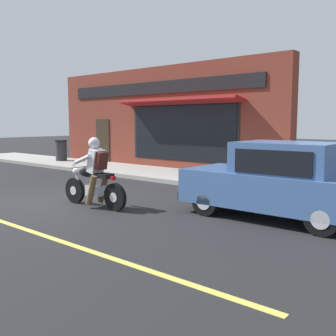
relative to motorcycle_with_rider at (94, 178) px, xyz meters
name	(u,v)px	position (x,y,z in m)	size (l,w,h in m)	color
ground_plane	(53,201)	(-0.29, 1.30, -0.68)	(80.00, 80.00, 0.00)	black
sidewalk_curb	(124,170)	(4.98, 4.30, -0.61)	(2.60, 22.00, 0.14)	#9E9B93
storefront_building	(159,119)	(6.51, 3.82, 1.43)	(1.25, 11.73, 4.20)	maroon
motorcycle_with_rider	(94,178)	(0.00, 0.00, 0.00)	(0.56, 2.02, 1.62)	black
car_hatchback	(278,181)	(1.72, -3.71, 0.09)	(1.72, 3.82, 1.57)	black
fire_hydrant	(252,168)	(4.94, -1.41, -0.11)	(0.36, 0.24, 0.88)	red
trash_bin	(61,150)	(5.17, 8.86, -0.04)	(0.56, 0.56, 0.98)	#2D2D33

